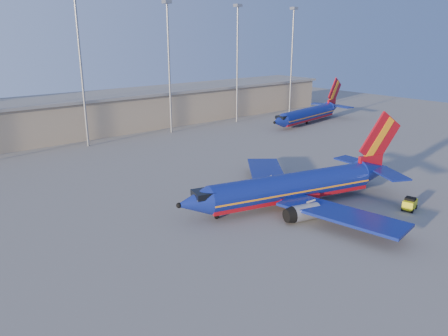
# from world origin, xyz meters

# --- Properties ---
(ground) EXTENTS (220.00, 220.00, 0.00)m
(ground) POSITION_xyz_m (0.00, 0.00, 0.00)
(ground) COLOR slate
(ground) RESTS_ON ground
(terminal_building) EXTENTS (122.00, 16.00, 8.50)m
(terminal_building) POSITION_xyz_m (10.00, 58.00, 4.32)
(terminal_building) COLOR gray
(terminal_building) RESTS_ON ground
(light_mast_row) EXTENTS (101.60, 1.60, 28.65)m
(light_mast_row) POSITION_xyz_m (5.00, 46.00, 17.55)
(light_mast_row) COLOR gray
(light_mast_row) RESTS_ON ground
(aircraft_main) EXTENTS (33.44, 31.76, 11.54)m
(aircraft_main) POSITION_xyz_m (3.58, -1.98, 2.46)
(aircraft_main) COLOR navy
(aircraft_main) RESTS_ON ground
(aircraft_second) EXTENTS (31.05, 12.01, 10.56)m
(aircraft_second) POSITION_xyz_m (47.86, 32.93, 2.42)
(aircraft_second) COLOR navy
(aircraft_second) RESTS_ON ground
(baggage_tug) EXTENTS (2.60, 1.91, 1.68)m
(baggage_tug) POSITION_xyz_m (13.55, -12.72, 0.87)
(baggage_tug) COLOR yellow
(baggage_tug) RESTS_ON ground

